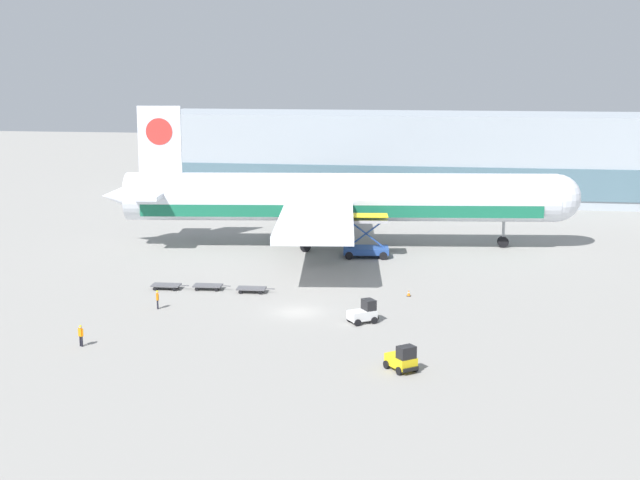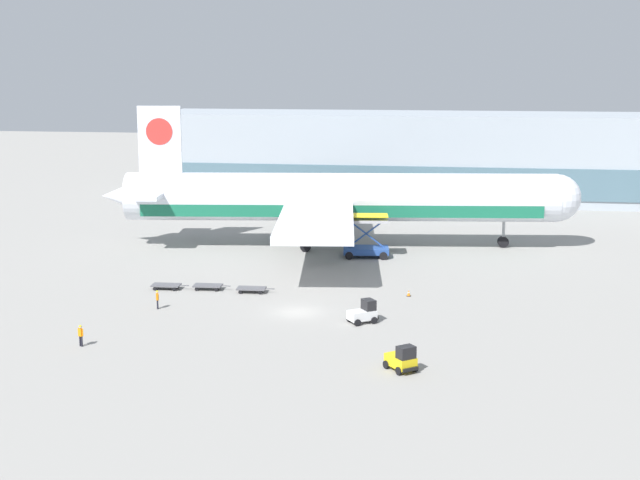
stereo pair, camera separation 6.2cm
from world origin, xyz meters
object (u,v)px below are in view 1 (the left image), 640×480
object	(u,v)px
baggage_dolly_lead	(166,285)
airplane_main	(334,199)
baggage_tug_foreground	(402,359)
ground_crew_near	(81,334)
scissor_lift_loader	(366,241)
baggage_dolly_third	(252,289)
baggage_tug_mid	(364,313)
ground_crew_far	(157,298)
traffic_cone_near	(409,293)
baggage_dolly_second	(208,286)

from	to	relation	value
baggage_dolly_lead	airplane_main	bearing A→B (deg)	57.54
baggage_tug_foreground	ground_crew_near	distance (m)	25.53
baggage_dolly_lead	ground_crew_near	distance (m)	18.53
scissor_lift_loader	baggage_dolly_third	world-z (taller)	scissor_lift_loader
baggage_tug_mid	ground_crew_far	distance (m)	19.10
baggage_dolly_third	ground_crew_far	distance (m)	10.06
baggage_tug_mid	traffic_cone_near	xyz separation A→B (m)	(3.39, 9.48, -0.58)
baggage_tug_mid	baggage_dolly_second	xyz separation A→B (m)	(-16.40, 9.06, -0.49)
scissor_lift_loader	ground_crew_near	distance (m)	41.06
ground_crew_near	baggage_dolly_lead	bearing A→B (deg)	113.36
baggage_dolly_third	ground_crew_far	xyz separation A→B (m)	(-7.16, -7.03, 0.63)
baggage_tug_mid	ground_crew_near	distance (m)	23.63
baggage_dolly_second	traffic_cone_near	bearing A→B (deg)	-1.00
ground_crew_far	baggage_dolly_third	bearing A→B (deg)	111.27
traffic_cone_near	airplane_main	bearing A→B (deg)	114.44
scissor_lift_loader	ground_crew_far	xyz separation A→B (m)	(-16.61, -24.93, -0.89)
baggage_tug_foreground	baggage_dolly_second	xyz separation A→B (m)	(-20.39, 20.90, -0.49)
baggage_tug_mid	baggage_tug_foreground	bearing A→B (deg)	-105.53
baggage_tug_foreground	baggage_tug_mid	bearing A→B (deg)	160.13
baggage_tug_foreground	ground_crew_far	distance (m)	26.65
baggage_dolly_third	scissor_lift_loader	bearing A→B (deg)	59.97
traffic_cone_near	scissor_lift_loader	bearing A→B (deg)	108.88
scissor_lift_loader	traffic_cone_near	xyz separation A→B (m)	(5.82, -17.01, -1.60)
baggage_dolly_third	ground_crew_far	bearing A→B (deg)	-137.70
ground_crew_far	baggage_dolly_second	bearing A→B (deg)	137.36
baggage_dolly_lead	baggage_tug_mid	bearing A→B (deg)	-24.95
baggage_dolly_third	ground_crew_near	bearing A→B (deg)	-119.60
baggage_dolly_second	traffic_cone_near	size ratio (longest dim) A/B	6.04
scissor_lift_loader	baggage_tug_mid	xyz separation A→B (m)	(2.43, -26.49, -1.03)
baggage_tug_mid	baggage_dolly_third	xyz separation A→B (m)	(-11.88, 8.60, -0.49)
baggage_tug_foreground	ground_crew_near	world-z (taller)	baggage_tug_foreground
scissor_lift_loader	ground_crew_far	size ratio (longest dim) A/B	3.18
scissor_lift_loader	baggage_dolly_second	distance (m)	22.39
baggage_dolly_third	baggage_tug_mid	bearing A→B (deg)	-38.09
scissor_lift_loader	traffic_cone_near	size ratio (longest dim) A/B	8.94
scissor_lift_loader	baggage_tug_mid	size ratio (longest dim) A/B	1.96
baggage_dolly_third	ground_crew_far	size ratio (longest dim) A/B	2.15
airplane_main	baggage_dolly_second	xyz separation A→B (m)	(-9.53, -22.97, -5.45)
ground_crew_near	airplane_main	bearing A→B (deg)	97.04
baggage_dolly_second	baggage_dolly_third	world-z (taller)	same
baggage_dolly_second	baggage_tug_foreground	bearing A→B (deg)	-47.90
baggage_tug_foreground	traffic_cone_near	xyz separation A→B (m)	(-0.61, 21.31, -0.58)
ground_crew_far	scissor_lift_loader	bearing A→B (deg)	123.10
baggage_dolly_lead	traffic_cone_near	bearing A→B (deg)	-0.13
baggage_tug_foreground	ground_crew_near	size ratio (longest dim) A/B	1.59
ground_crew_far	ground_crew_near	bearing A→B (deg)	-35.17
baggage_dolly_third	ground_crew_near	size ratio (longest dim) A/B	2.13
airplane_main	scissor_lift_loader	world-z (taller)	airplane_main
airplane_main	baggage_dolly_third	bearing A→B (deg)	-108.97
baggage_tug_foreground	scissor_lift_loader	bearing A→B (deg)	150.99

